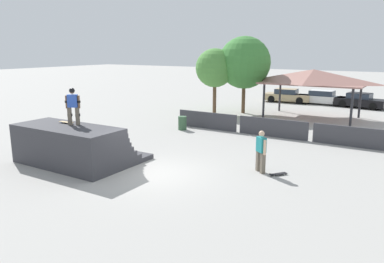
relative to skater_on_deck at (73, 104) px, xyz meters
name	(u,v)px	position (x,y,z in m)	size (l,w,h in m)	color
ground_plane	(153,173)	(3.76, 0.62, -2.65)	(160.00, 160.00, 0.00)	#A3A09B
quarter_pipe_ramp	(74,146)	(-0.03, -0.09, -1.88)	(5.03, 3.77, 1.73)	#38383D
skater_on_deck	(73,104)	(0.00, 0.00, 0.00)	(0.66, 0.48, 1.61)	#6B6051
skateboard_on_deck	(67,122)	(-0.53, 0.04, -0.87)	(0.77, 0.22, 0.09)	blue
bystander_walking	(261,149)	(7.42, 3.10, -1.68)	(0.61, 0.53, 1.74)	#6B6051
skateboard_on_ground	(278,174)	(8.17, 3.07, -2.60)	(0.62, 0.74, 0.09)	silver
barrier_fence	(273,128)	(5.64, 9.46, -2.13)	(12.73, 0.12, 1.05)	#3D3D42
pavilion_shelter	(313,77)	(5.94, 16.80, 0.33)	(7.08, 4.22, 3.53)	#2D2D33
tree_beside_pavilion	(215,68)	(-1.08, 14.85, 0.86)	(2.98, 2.98, 5.02)	brown
tree_far_back	(244,63)	(0.82, 16.11, 1.27)	(4.01, 4.01, 5.93)	brown
trash_bin	(182,123)	(0.18, 8.32, -2.23)	(0.52, 0.52, 0.85)	#385B3D
parked_car_tan	(287,96)	(1.85, 23.93, -2.05)	(4.40, 1.93, 1.27)	tan
parked_car_white	(323,98)	(5.05, 24.28, -2.05)	(4.56, 1.74, 1.27)	silver
parked_car_black	(360,101)	(8.26, 23.90, -2.05)	(4.23, 2.18, 1.27)	black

